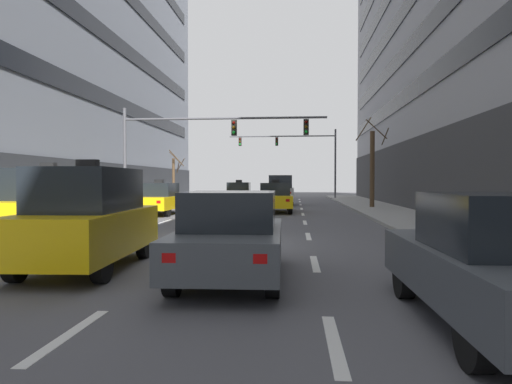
{
  "coord_description": "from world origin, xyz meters",
  "views": [
    {
      "loc": [
        2.7,
        -13.22,
        1.85
      ],
      "look_at": [
        -0.18,
        20.76,
        1.0
      ],
      "focal_mm": 32.08,
      "sensor_mm": 36.0,
      "label": 1
    }
  ],
  "objects_px": {
    "taxi_driving_1": "(275,198)",
    "street_tree_0": "(174,177)",
    "traffic_signal_0": "(199,137)",
    "street_tree_1": "(372,167)",
    "taxi_driving_0": "(239,194)",
    "car_driving_3": "(231,236)",
    "taxi_driving_5": "(88,219)",
    "car_parked_0": "(501,262)",
    "taxi_driving_6": "(160,199)",
    "traffic_signal_1": "(298,149)",
    "taxi_driving_4": "(49,205)",
    "car_driving_2": "(281,190)"
  },
  "relations": [
    {
      "from": "taxi_driving_5",
      "to": "street_tree_0",
      "type": "distance_m",
      "value": 30.05
    },
    {
      "from": "taxi_driving_6",
      "to": "car_parked_0",
      "type": "distance_m",
      "value": 20.86
    },
    {
      "from": "traffic_signal_0",
      "to": "traffic_signal_1",
      "type": "bearing_deg",
      "value": 75.26
    },
    {
      "from": "car_driving_3",
      "to": "taxi_driving_5",
      "type": "xyz_separation_m",
      "value": [
        -3.14,
        0.8,
        0.24
      ]
    },
    {
      "from": "taxi_driving_1",
      "to": "taxi_driving_4",
      "type": "bearing_deg",
      "value": -115.76
    },
    {
      "from": "car_driving_3",
      "to": "traffic_signal_1",
      "type": "height_order",
      "value": "traffic_signal_1"
    },
    {
      "from": "car_parked_0",
      "to": "street_tree_1",
      "type": "xyz_separation_m",
      "value": [
        2.47,
        24.38,
        1.92
      ]
    },
    {
      "from": "taxi_driving_6",
      "to": "car_driving_2",
      "type": "bearing_deg",
      "value": 58.96
    },
    {
      "from": "taxi_driving_1",
      "to": "taxi_driving_5",
      "type": "relative_size",
      "value": 1.05
    },
    {
      "from": "taxi_driving_1",
      "to": "taxi_driving_0",
      "type": "bearing_deg",
      "value": 110.52
    },
    {
      "from": "traffic_signal_0",
      "to": "street_tree_1",
      "type": "xyz_separation_m",
      "value": [
        10.26,
        5.6,
        -1.49
      ]
    },
    {
      "from": "car_parked_0",
      "to": "taxi_driving_0",
      "type": "bearing_deg",
      "value": 103.21
    },
    {
      "from": "car_driving_3",
      "to": "car_parked_0",
      "type": "distance_m",
      "value": 4.52
    },
    {
      "from": "car_driving_3",
      "to": "taxi_driving_4",
      "type": "distance_m",
      "value": 8.04
    },
    {
      "from": "car_driving_3",
      "to": "taxi_driving_6",
      "type": "bearing_deg",
      "value": 111.15
    },
    {
      "from": "taxi_driving_1",
      "to": "street_tree_0",
      "type": "bearing_deg",
      "value": 127.48
    },
    {
      "from": "taxi_driving_1",
      "to": "taxi_driving_6",
      "type": "bearing_deg",
      "value": -159.44
    },
    {
      "from": "taxi_driving_6",
      "to": "taxi_driving_5",
      "type": "bearing_deg",
      "value": -78.77
    },
    {
      "from": "car_driving_3",
      "to": "taxi_driving_6",
      "type": "height_order",
      "value": "taxi_driving_6"
    },
    {
      "from": "car_parked_0",
      "to": "taxi_driving_4",
      "type": "bearing_deg",
      "value": 143.33
    },
    {
      "from": "car_driving_2",
      "to": "taxi_driving_4",
      "type": "bearing_deg",
      "value": -106.86
    },
    {
      "from": "traffic_signal_0",
      "to": "street_tree_1",
      "type": "relative_size",
      "value": 1.88
    },
    {
      "from": "taxi_driving_5",
      "to": "street_tree_1",
      "type": "xyz_separation_m",
      "value": [
        9.35,
        21.05,
        1.7
      ]
    },
    {
      "from": "traffic_signal_1",
      "to": "car_parked_0",
      "type": "bearing_deg",
      "value": -86.81
    },
    {
      "from": "taxi_driving_5",
      "to": "street_tree_1",
      "type": "relative_size",
      "value": 0.74
    },
    {
      "from": "car_driving_2",
      "to": "car_parked_0",
      "type": "height_order",
      "value": "car_driving_2"
    },
    {
      "from": "taxi_driving_1",
      "to": "taxi_driving_5",
      "type": "height_order",
      "value": "taxi_driving_5"
    },
    {
      "from": "taxi_driving_6",
      "to": "taxi_driving_4",
      "type": "bearing_deg",
      "value": -91.05
    },
    {
      "from": "taxi_driving_1",
      "to": "taxi_driving_5",
      "type": "distance_m",
      "value": 17.66
    },
    {
      "from": "taxi_driving_1",
      "to": "street_tree_0",
      "type": "xyz_separation_m",
      "value": [
        -9.24,
        12.05,
        1.33
      ]
    },
    {
      "from": "taxi_driving_1",
      "to": "street_tree_1",
      "type": "height_order",
      "value": "street_tree_1"
    },
    {
      "from": "traffic_signal_0",
      "to": "taxi_driving_4",
      "type": "bearing_deg",
      "value": -101.38
    },
    {
      "from": "taxi_driving_1",
      "to": "car_driving_3",
      "type": "relative_size",
      "value": 1.05
    },
    {
      "from": "traffic_signal_0",
      "to": "traffic_signal_1",
      "type": "xyz_separation_m",
      "value": [
        5.56,
        21.14,
        0.73
      ]
    },
    {
      "from": "car_parked_0",
      "to": "traffic_signal_1",
      "type": "xyz_separation_m",
      "value": [
        -2.23,
        39.92,
        4.14
      ]
    },
    {
      "from": "car_driving_2",
      "to": "car_driving_3",
      "type": "height_order",
      "value": "car_driving_2"
    },
    {
      "from": "car_driving_3",
      "to": "taxi_driving_5",
      "type": "height_order",
      "value": "taxi_driving_5"
    },
    {
      "from": "taxi_driving_0",
      "to": "car_driving_3",
      "type": "xyz_separation_m",
      "value": [
        3.11,
        -26.58,
        -0.04
      ]
    },
    {
      "from": "street_tree_0",
      "to": "car_parked_0",
      "type": "bearing_deg",
      "value": -68.46
    },
    {
      "from": "taxi_driving_0",
      "to": "traffic_signal_1",
      "type": "bearing_deg",
      "value": 66.88
    },
    {
      "from": "taxi_driving_1",
      "to": "car_parked_0",
      "type": "relative_size",
      "value": 1.03
    },
    {
      "from": "taxi_driving_0",
      "to": "taxi_driving_6",
      "type": "bearing_deg",
      "value": -105.73
    },
    {
      "from": "car_driving_3",
      "to": "taxi_driving_4",
      "type": "xyz_separation_m",
      "value": [
        -6.33,
        4.95,
        0.29
      ]
    },
    {
      "from": "car_driving_3",
      "to": "street_tree_0",
      "type": "bearing_deg",
      "value": 106.92
    },
    {
      "from": "taxi_driving_0",
      "to": "car_driving_2",
      "type": "xyz_separation_m",
      "value": [
        3.23,
        -0.35,
        0.27
      ]
    },
    {
      "from": "taxi_driving_0",
      "to": "car_driving_3",
      "type": "height_order",
      "value": "taxi_driving_0"
    },
    {
      "from": "taxi_driving_4",
      "to": "car_parked_0",
      "type": "xyz_separation_m",
      "value": [
        10.06,
        -7.49,
        -0.27
      ]
    },
    {
      "from": "taxi_driving_5",
      "to": "street_tree_0",
      "type": "xyz_separation_m",
      "value": [
        -6.05,
        29.42,
        1.12
      ]
    },
    {
      "from": "traffic_signal_1",
      "to": "taxi_driving_5",
      "type": "bearing_deg",
      "value": -97.24
    },
    {
      "from": "taxi_driving_0",
      "to": "car_parked_0",
      "type": "height_order",
      "value": "taxi_driving_0"
    }
  ]
}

